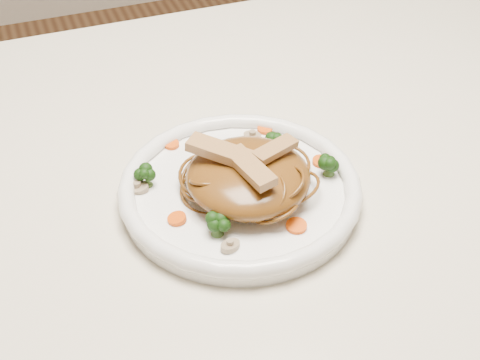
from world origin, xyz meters
name	(u,v)px	position (x,y,z in m)	size (l,w,h in m)	color
table	(250,209)	(0.00, 0.00, 0.65)	(1.20, 0.80, 0.75)	beige
plate	(240,195)	(-0.05, -0.08, 0.76)	(0.28, 0.28, 0.02)	white
noodle_mound	(248,176)	(-0.04, -0.09, 0.79)	(0.14, 0.14, 0.05)	brown
chicken_a	(275,149)	(-0.01, -0.09, 0.82)	(0.06, 0.02, 0.01)	tan
chicken_b	(221,151)	(-0.06, -0.08, 0.82)	(0.08, 0.02, 0.01)	tan
chicken_c	(250,168)	(-0.04, -0.11, 0.82)	(0.07, 0.02, 0.01)	tan
broccoli_0	(277,143)	(0.02, -0.03, 0.78)	(0.02, 0.02, 0.03)	#11330A
broccoli_1	(146,175)	(-0.14, -0.04, 0.78)	(0.03, 0.03, 0.03)	#11330A
broccoli_2	(217,224)	(-0.09, -0.14, 0.78)	(0.03, 0.03, 0.03)	#11330A
broccoli_3	(330,163)	(0.06, -0.09, 0.78)	(0.03, 0.03, 0.03)	#11330A
carrot_0	(265,129)	(0.02, 0.01, 0.77)	(0.02, 0.02, 0.01)	#E74808
carrot_1	(177,219)	(-0.13, -0.11, 0.77)	(0.02, 0.02, 0.01)	#E74808
carrot_2	(321,162)	(0.06, -0.07, 0.77)	(0.02, 0.02, 0.01)	#E74808
carrot_3	(172,144)	(-0.10, 0.02, 0.77)	(0.02, 0.02, 0.01)	#E74808
carrot_4	(296,226)	(-0.01, -0.16, 0.77)	(0.02, 0.02, 0.01)	#E74808
mushroom_0	(230,246)	(-0.09, -0.17, 0.77)	(0.02, 0.02, 0.01)	tan
mushroom_1	(288,145)	(0.04, -0.03, 0.77)	(0.02, 0.02, 0.01)	tan
mushroom_2	(138,188)	(-0.16, -0.04, 0.77)	(0.03, 0.03, 0.01)	tan
mushroom_3	(252,136)	(0.00, 0.00, 0.77)	(0.02, 0.02, 0.01)	tan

